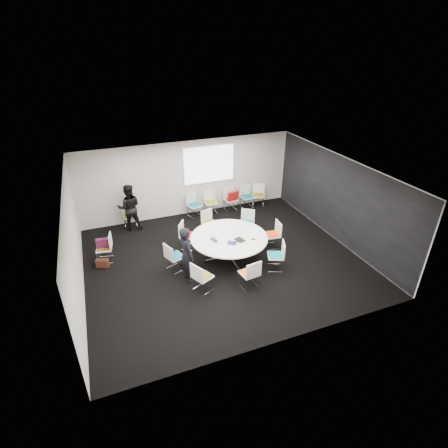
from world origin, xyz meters
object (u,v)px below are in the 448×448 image
object	(u,v)px
chair_back_b	(211,206)
person_main	(187,254)
chair_ring_c	(210,228)
chair_ring_e	(175,261)
chair_ring_a	(272,239)
laptop	(215,240)
chair_back_d	(247,201)
chair_back_e	(258,199)
chair_spare_left	(106,253)
chair_person_back	(131,220)
chair_ring_d	(188,240)
cup	(224,232)
person_back	(129,207)
chair_ring_g	(249,278)
chair_back_a	(195,209)
maroon_bag	(103,243)
chair_ring_b	(247,228)
chair_back_c	(231,203)
conference_table	(229,242)
chair_ring_h	(276,260)
brown_bag	(102,263)
chair_ring_f	(202,282)

from	to	relation	value
chair_back_b	person_main	size ratio (longest dim) A/B	0.53
chair_ring_c	chair_ring_e	distance (m)	2.25
chair_ring_a	laptop	distance (m)	2.03
chair_back_d	chair_back_e	size ratio (longest dim) A/B	1.00
chair_spare_left	chair_person_back	world-z (taller)	same
person_main	chair_ring_c	bearing A→B (deg)	-40.33
chair_ring_c	chair_ring_d	bearing A→B (deg)	10.59
chair_ring_d	chair_spare_left	xyz separation A→B (m)	(-2.51, 0.17, 0.00)
chair_back_b	cup	xyz separation A→B (m)	(-0.57, -2.82, 0.50)
chair_back_d	person_back	distance (m)	4.57
chair_ring_g	chair_spare_left	bearing A→B (deg)	134.37
chair_back_a	maroon_bag	bearing A→B (deg)	10.20
chair_ring_c	chair_ring_b	bearing A→B (deg)	140.67
person_main	chair_back_c	bearing A→B (deg)	-44.13
chair_back_a	maroon_bag	xyz separation A→B (m)	(-3.40, -1.92, 0.34)
chair_ring_a	maroon_bag	size ratio (longest dim) A/B	2.20
conference_table	person_back	size ratio (longest dim) A/B	1.39
chair_ring_a	chair_ring_b	xyz separation A→B (m)	(-0.43, 1.00, 0.00)
chair_back_b	chair_ring_c	bearing A→B (deg)	73.97
chair_ring_b	chair_ring_h	bearing A→B (deg)	120.01
chair_back_d	cup	world-z (taller)	chair_back_d
chair_ring_g	person_main	bearing A→B (deg)	139.75
chair_person_back	person_main	size ratio (longest dim) A/B	0.53
chair_back_e	chair_back_c	bearing A→B (deg)	22.73
chair_back_e	brown_bag	bearing A→B (deg)	43.53
chair_back_d	chair_person_back	xyz separation A→B (m)	(-4.54, 0.00, 0.00)
chair_ring_g	chair_spare_left	xyz separation A→B (m)	(-3.51, 2.73, 0.00)
chair_back_a	maroon_bag	world-z (taller)	chair_back_a
chair_back_d	brown_bag	world-z (taller)	chair_back_d
chair_ring_h	brown_bag	xyz separation A→B (m)	(-4.72, 1.94, -0.16)
chair_back_d	maroon_bag	distance (m)	5.89
person_main	chair_back_b	bearing A→B (deg)	-35.18
conference_table	cup	bearing A→B (deg)	102.97
laptop	brown_bag	world-z (taller)	laptop
chair_back_a	maroon_bag	distance (m)	3.92
chair_ring_b	chair_spare_left	xyz separation A→B (m)	(-4.62, 0.11, 0.00)
chair_ring_b	chair_back_a	distance (m)	2.38
chair_ring_f	chair_back_e	bearing A→B (deg)	112.60
chair_back_d	chair_spare_left	distance (m)	5.87
chair_ring_b	chair_back_d	xyz separation A→B (m)	(0.92, 2.03, 0.00)
chair_ring_c	chair_back_c	xyz separation A→B (m)	(1.39, 1.56, 0.00)
cup	chair_ring_a	bearing A→B (deg)	-7.59
chair_back_d	chair_back_a	bearing A→B (deg)	-3.71
chair_back_a	cup	bearing A→B (deg)	72.44
chair_ring_c	laptop	xyz separation A→B (m)	(-0.38, -1.55, 0.47)
chair_back_b	chair_spare_left	distance (m)	4.47
chair_ring_e	chair_back_d	xyz separation A→B (m)	(3.71, 3.13, 0.00)
chair_ring_c	chair_person_back	world-z (taller)	same
chair_ring_h	chair_person_back	distance (m)	5.47
chair_ring_f	chair_back_a	distance (m)	4.47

